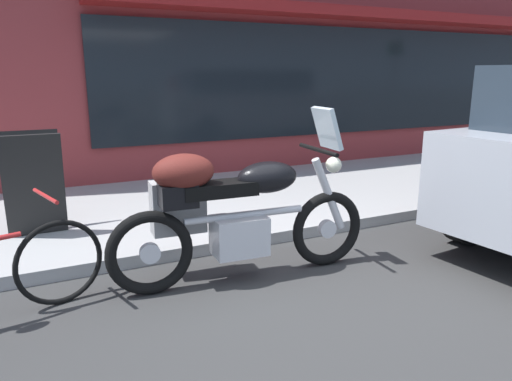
% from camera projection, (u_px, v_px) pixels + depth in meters
% --- Properties ---
extents(ground_plane, '(80.00, 80.00, 0.00)m').
position_uv_depth(ground_plane, '(305.00, 299.00, 3.67)').
color(ground_plane, '#333333').
extents(touring_motorcycle, '(2.26, 0.76, 1.42)m').
position_uv_depth(touring_motorcycle, '(229.00, 209.00, 3.89)').
color(touring_motorcycle, black).
rests_on(touring_motorcycle, ground_plane).
extents(sandwich_board_sign, '(0.55, 0.43, 1.02)m').
position_uv_depth(sandwich_board_sign, '(34.00, 184.00, 4.70)').
color(sandwich_board_sign, black).
rests_on(sandwich_board_sign, sidewalk_curb).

